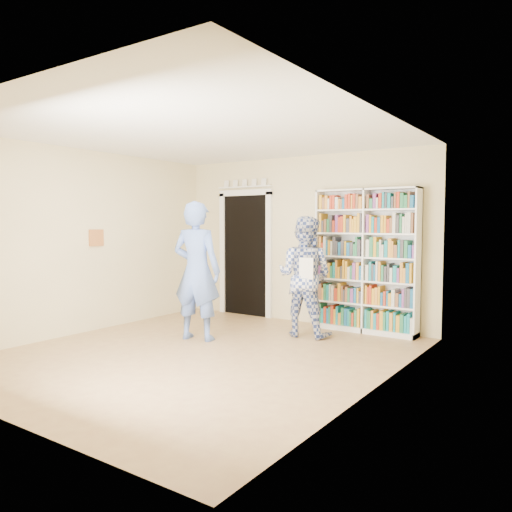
% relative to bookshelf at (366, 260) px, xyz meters
% --- Properties ---
extents(floor, '(5.00, 5.00, 0.00)m').
position_rel_bookshelf_xyz_m(floor, '(-1.19, -2.34, -1.07)').
color(floor, '#986D4A').
rests_on(floor, ground).
extents(ceiling, '(5.00, 5.00, 0.00)m').
position_rel_bookshelf_xyz_m(ceiling, '(-1.19, -2.34, 1.63)').
color(ceiling, white).
rests_on(ceiling, wall_back).
extents(wall_back, '(4.50, 0.00, 4.50)m').
position_rel_bookshelf_xyz_m(wall_back, '(-1.19, 0.16, 0.28)').
color(wall_back, beige).
rests_on(wall_back, floor).
extents(wall_left, '(0.00, 5.00, 5.00)m').
position_rel_bookshelf_xyz_m(wall_left, '(-3.44, -2.34, 0.28)').
color(wall_left, beige).
rests_on(wall_left, floor).
extents(wall_right, '(0.00, 5.00, 5.00)m').
position_rel_bookshelf_xyz_m(wall_right, '(1.06, -2.34, 0.28)').
color(wall_right, beige).
rests_on(wall_right, floor).
extents(bookshelf, '(1.54, 0.29, 2.12)m').
position_rel_bookshelf_xyz_m(bookshelf, '(0.00, 0.00, 0.00)').
color(bookshelf, white).
rests_on(bookshelf, floor).
extents(doorway, '(1.10, 0.08, 2.43)m').
position_rel_bookshelf_xyz_m(doorway, '(-2.29, 0.13, 0.11)').
color(doorway, black).
rests_on(doorway, floor).
extents(wall_art, '(0.03, 0.25, 0.25)m').
position_rel_bookshelf_xyz_m(wall_art, '(-3.42, -2.14, 0.33)').
color(wall_art, brown).
rests_on(wall_art, wall_left).
extents(man_blue, '(0.79, 0.61, 1.92)m').
position_rel_bookshelf_xyz_m(man_blue, '(-1.75, -1.77, -0.11)').
color(man_blue, '#5877C5').
rests_on(man_blue, floor).
extents(man_plaid, '(0.89, 0.72, 1.72)m').
position_rel_bookshelf_xyz_m(man_plaid, '(-0.64, -0.72, -0.21)').
color(man_plaid, navy).
rests_on(man_plaid, floor).
extents(paper_sheet, '(0.21, 0.03, 0.30)m').
position_rel_bookshelf_xyz_m(paper_sheet, '(-0.47, -0.97, -0.07)').
color(paper_sheet, white).
rests_on(paper_sheet, man_plaid).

